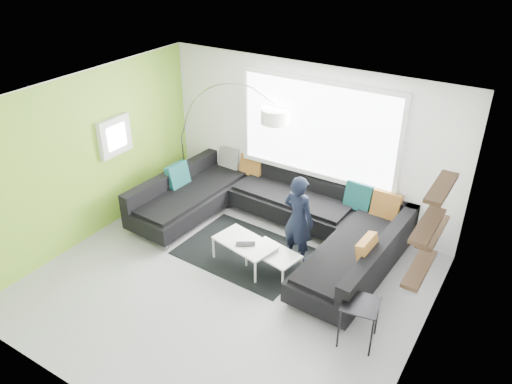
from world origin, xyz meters
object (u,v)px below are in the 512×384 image
Objects in this scene: arc_lamp at (181,136)px; person at (298,219)px; sectional_sofa at (267,220)px; laptop at (246,246)px; coffee_table at (259,256)px; side_table at (358,322)px.

person is at bearing -23.13° from arc_lamp.
laptop is at bearing -78.55° from sectional_sofa.
person is at bearing 62.76° from coffee_table.
side_table is at bearing -7.48° from coffee_table.
laptop is at bearing -38.63° from arc_lamp.
sectional_sofa is 2.54m from arc_lamp.
laptop is (-2.06, 0.52, 0.11)m from side_table.
arc_lamp is (-2.33, 0.67, 0.77)m from sectional_sofa.
laptop is at bearing -128.75° from coffee_table.
sectional_sofa is 2.58m from side_table.
side_table is 1.94m from person.
person is (3.01, -0.88, -0.42)m from arc_lamp.
coffee_table is 0.83× the size of person.
arc_lamp reaches higher than person.
sectional_sofa is at bearing -7.39° from person.
side_table is at bearing -31.19° from arc_lamp.
coffee_table is at bearing 60.66° from person.
arc_lamp is 2.98m from laptop.
arc_lamp reaches higher than laptop.
person is at bearing 15.56° from laptop.
arc_lamp reaches higher than side_table.
side_table is at bearing -47.07° from laptop.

